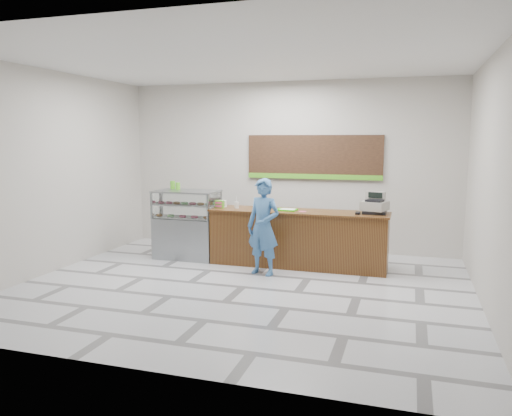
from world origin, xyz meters
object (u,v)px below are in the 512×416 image
(sales_counter, at_px, (298,238))
(cash_register, at_px, (375,206))
(serving_tray, at_px, (287,210))
(customer, at_px, (263,227))
(display_case, at_px, (187,224))

(sales_counter, bearing_deg, cash_register, 2.83)
(sales_counter, relative_size, serving_tray, 8.60)
(customer, bearing_deg, serving_tray, 86.61)
(sales_counter, relative_size, cash_register, 6.35)
(serving_tray, bearing_deg, sales_counter, 1.79)
(serving_tray, bearing_deg, customer, -105.59)
(cash_register, height_order, customer, customer)
(sales_counter, relative_size, display_case, 2.45)
(display_case, xyz_separation_m, cash_register, (3.57, 0.07, 0.49))
(serving_tray, bearing_deg, display_case, -177.21)
(customer, bearing_deg, sales_counter, 72.35)
(sales_counter, bearing_deg, serving_tray, 179.10)
(sales_counter, distance_m, cash_register, 1.50)
(sales_counter, distance_m, customer, 0.90)
(cash_register, bearing_deg, sales_counter, -160.28)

